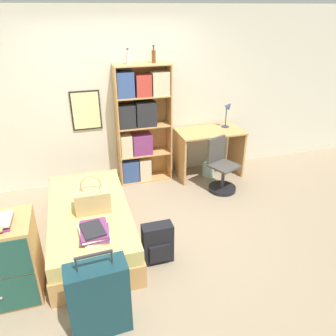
{
  "coord_description": "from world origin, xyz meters",
  "views": [
    {
      "loc": [
        -0.65,
        -3.32,
        2.56
      ],
      "look_at": [
        0.4,
        0.18,
        0.75
      ],
      "focal_mm": 35.0,
      "sensor_mm": 36.0,
      "label": 1
    }
  ],
  "objects_px": {
    "bookcase": "(139,124)",
    "desk_lamp": "(228,110)",
    "dresser": "(0,261)",
    "bottle_green": "(128,58)",
    "bed": "(91,224)",
    "handbag": "(92,200)",
    "suitcase": "(99,299)",
    "waste_bin": "(208,168)",
    "desk": "(209,145)",
    "desk_chair": "(221,174)",
    "bottle_brown": "(154,56)",
    "book_stack_on_bed": "(94,232)",
    "backpack": "(158,244)"
  },
  "relations": [
    {
      "from": "bookcase",
      "to": "desk_chair",
      "type": "xyz_separation_m",
      "value": [
        1.1,
        -0.68,
        -0.68
      ]
    },
    {
      "from": "bookcase",
      "to": "desk",
      "type": "xyz_separation_m",
      "value": [
        1.11,
        -0.14,
        -0.42
      ]
    },
    {
      "from": "bed",
      "to": "desk_lamp",
      "type": "relative_size",
      "value": 4.31
    },
    {
      "from": "waste_bin",
      "to": "handbag",
      "type": "bearing_deg",
      "value": -148.08
    },
    {
      "from": "suitcase",
      "to": "book_stack_on_bed",
      "type": "bearing_deg",
      "value": 86.73
    },
    {
      "from": "handbag",
      "to": "suitcase",
      "type": "height_order",
      "value": "handbag"
    },
    {
      "from": "book_stack_on_bed",
      "to": "desk_chair",
      "type": "bearing_deg",
      "value": 31.84
    },
    {
      "from": "handbag",
      "to": "desk",
      "type": "height_order",
      "value": "handbag"
    },
    {
      "from": "desk_lamp",
      "to": "bookcase",
      "type": "bearing_deg",
      "value": 177.79
    },
    {
      "from": "waste_bin",
      "to": "bottle_green",
      "type": "bearing_deg",
      "value": 169.42
    },
    {
      "from": "desk",
      "to": "dresser",
      "type": "bearing_deg",
      "value": -147.5
    },
    {
      "from": "bookcase",
      "to": "desk_lamp",
      "type": "height_order",
      "value": "bookcase"
    },
    {
      "from": "handbag",
      "to": "desk",
      "type": "distance_m",
      "value": 2.36
    },
    {
      "from": "book_stack_on_bed",
      "to": "dresser",
      "type": "bearing_deg",
      "value": -175.54
    },
    {
      "from": "waste_bin",
      "to": "desk",
      "type": "bearing_deg",
      "value": 76.26
    },
    {
      "from": "bed",
      "to": "backpack",
      "type": "xyz_separation_m",
      "value": [
        0.67,
        -0.58,
        0.0
      ]
    },
    {
      "from": "bottle_green",
      "to": "bed",
      "type": "bearing_deg",
      "value": -119.97
    },
    {
      "from": "bottle_brown",
      "to": "suitcase",
      "type": "bearing_deg",
      "value": -114.01
    },
    {
      "from": "desk_lamp",
      "to": "backpack",
      "type": "distance_m",
      "value": 2.67
    },
    {
      "from": "bookcase",
      "to": "desk_lamp",
      "type": "relative_size",
      "value": 4.27
    },
    {
      "from": "bottle_green",
      "to": "bottle_brown",
      "type": "xyz_separation_m",
      "value": [
        0.38,
        0.02,
        0.01
      ]
    },
    {
      "from": "bookcase",
      "to": "desk_chair",
      "type": "relative_size",
      "value": 2.22
    },
    {
      "from": "bottle_brown",
      "to": "backpack",
      "type": "xyz_separation_m",
      "value": [
        -0.5,
        -1.98,
        -1.69
      ]
    },
    {
      "from": "bookcase",
      "to": "bottle_brown",
      "type": "xyz_separation_m",
      "value": [
        0.25,
        0.04,
        0.98
      ]
    },
    {
      "from": "handbag",
      "to": "desk_chair",
      "type": "bearing_deg",
      "value": 20.87
    },
    {
      "from": "book_stack_on_bed",
      "to": "desk",
      "type": "xyz_separation_m",
      "value": [
        2.01,
        1.77,
        0.01
      ]
    },
    {
      "from": "handbag",
      "to": "book_stack_on_bed",
      "type": "bearing_deg",
      "value": -93.8
    },
    {
      "from": "handbag",
      "to": "suitcase",
      "type": "relative_size",
      "value": 0.53
    },
    {
      "from": "bed",
      "to": "bookcase",
      "type": "distance_m",
      "value": 1.79
    },
    {
      "from": "bed",
      "to": "desk_lamp",
      "type": "height_order",
      "value": "desk_lamp"
    },
    {
      "from": "suitcase",
      "to": "desk",
      "type": "xyz_separation_m",
      "value": [
        2.05,
        2.49,
        0.17
      ]
    },
    {
      "from": "handbag",
      "to": "desk_chair",
      "type": "relative_size",
      "value": 0.54
    },
    {
      "from": "bottle_brown",
      "to": "desk_lamp",
      "type": "bearing_deg",
      "value": -4.75
    },
    {
      "from": "desk_lamp",
      "to": "waste_bin",
      "type": "distance_m",
      "value": 1.0
    },
    {
      "from": "desk_lamp",
      "to": "waste_bin",
      "type": "bearing_deg",
      "value": -157.06
    },
    {
      "from": "handbag",
      "to": "dresser",
      "type": "distance_m",
      "value": 1.09
    },
    {
      "from": "dresser",
      "to": "backpack",
      "type": "height_order",
      "value": "dresser"
    },
    {
      "from": "suitcase",
      "to": "dresser",
      "type": "relative_size",
      "value": 1.0
    },
    {
      "from": "backpack",
      "to": "handbag",
      "type": "bearing_deg",
      "value": 140.46
    },
    {
      "from": "bed",
      "to": "desk",
      "type": "bearing_deg",
      "value": 30.84
    },
    {
      "from": "bed",
      "to": "bottle_brown",
      "type": "relative_size",
      "value": 7.59
    },
    {
      "from": "dresser",
      "to": "bottle_brown",
      "type": "height_order",
      "value": "bottle_brown"
    },
    {
      "from": "dresser",
      "to": "bottle_green",
      "type": "xyz_separation_m",
      "value": [
        1.66,
        2.01,
        1.49
      ]
    },
    {
      "from": "dresser",
      "to": "handbag",
      "type": "bearing_deg",
      "value": 31.48
    },
    {
      "from": "handbag",
      "to": "desk_lamp",
      "type": "xyz_separation_m",
      "value": [
        2.31,
        1.37,
        0.47
      ]
    },
    {
      "from": "desk_chair",
      "to": "desk",
      "type": "bearing_deg",
      "value": 88.13
    },
    {
      "from": "suitcase",
      "to": "desk_chair",
      "type": "bearing_deg",
      "value": 43.87
    },
    {
      "from": "bookcase",
      "to": "backpack",
      "type": "xyz_separation_m",
      "value": [
        -0.24,
        -1.94,
        -0.72
      ]
    },
    {
      "from": "book_stack_on_bed",
      "to": "bookcase",
      "type": "distance_m",
      "value": 2.16
    },
    {
      "from": "suitcase",
      "to": "desk_chair",
      "type": "distance_m",
      "value": 2.83
    }
  ]
}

